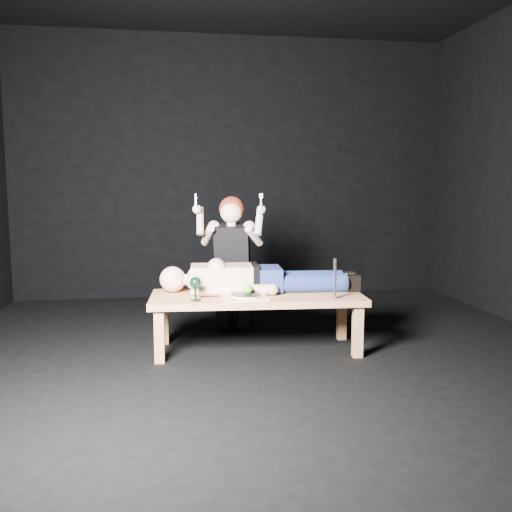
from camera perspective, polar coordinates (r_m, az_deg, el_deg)
name	(u,v)px	position (r m, az deg, el deg)	size (l,w,h in m)	color
ground	(271,358)	(4.33, 1.52, -10.32)	(5.00, 5.00, 0.00)	black
back_wall	(232,168)	(6.60, -2.45, 8.95)	(5.00, 5.00, 0.00)	black
table	(257,322)	(4.46, 0.10, -6.78)	(1.66, 0.62, 0.45)	tan
lying_man	(262,275)	(4.54, 0.56, -1.94)	(1.66, 0.51, 0.26)	#E6AE94
kneeling_woman	(233,262)	(5.01, -2.33, -0.60)	(0.66, 0.74, 1.24)	black
serving_tray	(245,298)	(4.24, -1.10, -4.28)	(0.33, 0.24, 0.02)	tan
plate	(245,295)	(4.24, -1.10, -4.04)	(0.22, 0.22, 0.02)	white
apple	(248,289)	(4.24, -0.84, -3.42)	(0.07, 0.07, 0.07)	#61992C
goblet	(195,289)	(4.18, -6.20, -3.35)	(0.09, 0.09, 0.18)	black
fork_flat	(208,301)	(4.19, -4.93, -4.55)	(0.02, 0.18, 0.01)	#B2B2B7
knife_flat	(267,298)	(4.25, 1.16, -4.34)	(0.02, 0.18, 0.01)	#B2B2B7
spoon_flat	(264,296)	(4.32, 0.79, -4.14)	(0.02, 0.18, 0.01)	#B2B2B7
carving_knife	(335,279)	(4.27, 8.06, -2.29)	(0.04, 0.04, 0.31)	#B2B2B7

